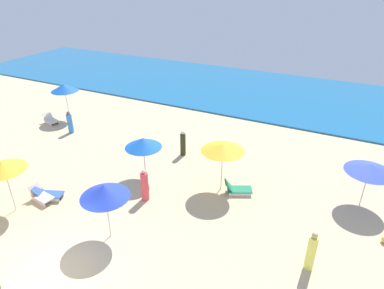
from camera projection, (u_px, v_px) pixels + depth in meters
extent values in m
plane|color=#D5B88B|center=(61.00, 269.00, 12.58)|extent=(60.00, 60.00, 0.00)
cube|color=#1C6398|center=(251.00, 90.00, 31.05)|extent=(60.00, 13.41, 0.12)
cylinder|color=silver|center=(108.00, 217.00, 13.69)|extent=(0.05, 0.05, 2.01)
cone|color=#243DBD|center=(104.00, 191.00, 13.10)|extent=(1.98, 1.98, 0.55)
cylinder|color=silver|center=(222.00, 170.00, 16.70)|extent=(0.05, 0.05, 2.21)
cone|color=gold|center=(223.00, 147.00, 16.10)|extent=(2.12, 2.12, 0.36)
cube|color=silver|center=(240.00, 195.00, 16.57)|extent=(1.01, 0.52, 0.19)
cube|color=silver|center=(239.00, 188.00, 17.04)|extent=(1.01, 0.52, 0.19)
cube|color=#247D56|center=(240.00, 189.00, 16.75)|extent=(1.37, 1.09, 0.06)
cube|color=#247D56|center=(229.00, 185.00, 16.64)|extent=(0.62, 0.71, 0.51)
cylinder|color=silver|center=(364.00, 188.00, 15.67)|extent=(0.05, 0.05, 1.80)
cone|color=blue|center=(370.00, 168.00, 15.17)|extent=(2.18, 2.18, 0.38)
cylinder|color=silver|center=(67.00, 105.00, 24.80)|extent=(0.05, 0.05, 2.16)
cone|color=blue|center=(64.00, 87.00, 24.17)|extent=(1.94, 1.94, 0.54)
cube|color=silver|center=(48.00, 123.00, 24.22)|extent=(0.97, 0.30, 0.22)
cube|color=silver|center=(55.00, 121.00, 24.60)|extent=(0.97, 0.30, 0.22)
cube|color=beige|center=(51.00, 121.00, 24.35)|extent=(1.24, 0.94, 0.06)
cube|color=beige|center=(47.00, 116.00, 24.54)|extent=(0.52, 0.71, 0.45)
cylinder|color=silver|center=(10.00, 190.00, 15.16)|extent=(0.05, 0.05, 2.20)
cone|color=gold|center=(3.00, 166.00, 14.56)|extent=(1.96, 1.96, 0.40)
cube|color=silver|center=(48.00, 200.00, 16.18)|extent=(1.06, 0.45, 0.23)
cube|color=silver|center=(53.00, 194.00, 16.61)|extent=(1.06, 0.45, 0.23)
cube|color=#345AAA|center=(50.00, 194.00, 16.33)|extent=(1.37, 0.99, 0.06)
cube|color=#345AAA|center=(38.00, 190.00, 16.29)|extent=(0.54, 0.64, 0.40)
cube|color=silver|center=(39.00, 202.00, 16.02)|extent=(1.01, 0.18, 0.24)
cube|color=silver|center=(48.00, 197.00, 16.39)|extent=(1.01, 0.18, 0.24)
cube|color=beige|center=(43.00, 197.00, 16.14)|extent=(1.19, 0.73, 0.06)
cube|color=beige|center=(35.00, 189.00, 16.28)|extent=(0.37, 0.59, 0.49)
cylinder|color=silver|center=(145.00, 162.00, 17.75)|extent=(0.05, 0.05, 1.82)
cone|color=blue|center=(143.00, 143.00, 17.20)|extent=(1.91, 1.91, 0.53)
cylinder|color=#EEEA60|center=(311.00, 253.00, 12.29)|extent=(0.46, 0.46, 1.49)
sphere|color=tan|center=(315.00, 235.00, 11.90)|extent=(0.23, 0.23, 0.23)
cylinder|color=#387DD0|center=(70.00, 124.00, 22.83)|extent=(0.45, 0.45, 1.34)
sphere|color=#8E6340|center=(68.00, 113.00, 22.47)|extent=(0.24, 0.24, 0.24)
cylinder|color=#2A311A|center=(183.00, 145.00, 20.04)|extent=(0.45, 0.45, 1.38)
sphere|color=beige|center=(183.00, 133.00, 19.68)|extent=(0.22, 0.22, 0.22)
cylinder|color=#E54750|center=(145.00, 186.00, 16.06)|extent=(0.52, 0.52, 1.49)
sphere|color=beige|center=(144.00, 172.00, 15.68)|extent=(0.20, 0.20, 0.20)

